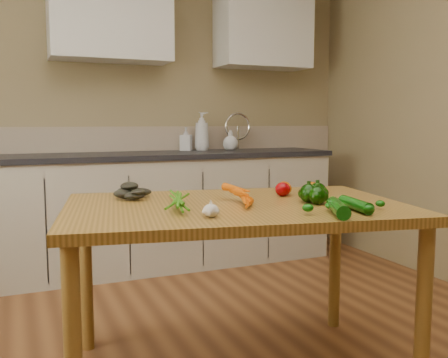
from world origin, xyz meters
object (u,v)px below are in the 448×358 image
tomato_a (283,189)px  zucchini_a (355,205)px  table (236,223)px  carrot_bunch (221,197)px  soap_bottle_a (202,131)px  soap_bottle_b (186,139)px  pepper_a (309,193)px  pepper_b (317,192)px  tomato_c (312,188)px  garlic_bulb (211,211)px  tomato_b (284,188)px  pepper_c (318,195)px  soap_bottle_c (230,140)px  zucchini_b (338,208)px  leafy_greens (136,188)px

tomato_a → zucchini_a: tomato_a is taller
table → carrot_bunch: 0.14m
soap_bottle_a → soap_bottle_b: soap_bottle_a is taller
pepper_a → pepper_b: bearing=14.5°
tomato_a → tomato_c: bearing=-6.3°
zucchini_a → soap_bottle_a: bearing=85.0°
carrot_bunch → tomato_c: 0.54m
garlic_bulb → pepper_a: size_ratio=0.74×
carrot_bunch → tomato_b: (0.39, 0.15, -0.00)m
pepper_c → tomato_c: 0.28m
table → soap_bottle_c: size_ratio=9.68×
zucchini_b → zucchini_a: bearing=23.9°
tomato_a → tomato_c: size_ratio=1.06×
soap_bottle_c → pepper_c: (-0.49, -2.06, -0.16)m
leafy_greens → garlic_bulb: 0.58m
soap_bottle_c → tomato_c: bearing=105.8°
garlic_bulb → zucchini_a: size_ratio=0.27×
table → tomato_c: size_ratio=23.04×
pepper_b → tomato_b: pepper_b is taller
zucchini_a → tomato_a: bearing=99.6°
soap_bottle_c → pepper_b: 2.04m
leafy_greens → tomato_c: 0.85m
soap_bottle_a → tomato_b: size_ratio=4.27×
soap_bottle_b → carrot_bunch: size_ratio=0.72×
tomato_c → soap_bottle_a: bearing=86.2°
tomato_b → garlic_bulb: bearing=-144.2°
soap_bottle_b → pepper_c: soap_bottle_b is taller
carrot_bunch → soap_bottle_b: bearing=86.1°
pepper_a → zucchini_a: (0.06, -0.25, -0.02)m
soap_bottle_b → pepper_b: bearing=121.2°
leafy_greens → garlic_bulb: (0.15, -0.56, -0.03)m
tomato_b → tomato_c: 0.14m
leafy_greens → tomato_c: size_ratio=2.99×
leafy_greens → zucchini_a: bearing=-41.1°
table → soap_bottle_a: (0.58, 1.96, 0.36)m
soap_bottle_c → tomato_a: 1.87m
soap_bottle_b → pepper_c: (-0.13, -2.14, -0.18)m
zucchini_a → garlic_bulb: bearing=171.3°
carrot_bunch → zucchini_a: (0.45, -0.33, -0.01)m
soap_bottle_a → pepper_b: bearing=161.2°
soap_bottle_a → pepper_c: bearing=160.1°
pepper_b → tomato_c: 0.19m
table → tomato_c: bearing=22.4°
leafy_greens → tomato_a: bearing=-16.2°
pepper_a → garlic_bulb: bearing=-163.2°
tomato_c → pepper_b: bearing=-115.7°
soap_bottle_c → carrot_bunch: soap_bottle_c is taller
carrot_bunch → garlic_bulb: size_ratio=4.49×
tomato_a → pepper_b: bearing=-69.6°
carrot_bunch → soap_bottle_c: bearing=75.9°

